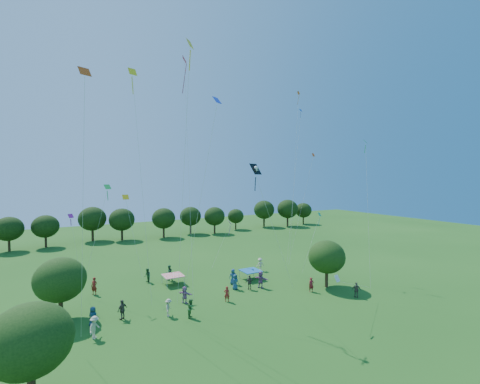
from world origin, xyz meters
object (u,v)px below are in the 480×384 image
near_tree_west (30,340)px  pirate_kite (257,172)px  tent_red_stripe (173,276)px  red_high_kite (186,98)px  near_tree_north (60,280)px  near_tree_east (327,257)px  tent_blue (251,271)px

near_tree_west → pirate_kite: 18.82m
tent_red_stripe → pirate_kite: bearing=-73.7°
near_tree_west → tent_red_stripe: (12.55, 15.82, -2.71)m
tent_red_stripe → red_high_kite: red_high_kite is taller
near_tree_north → pirate_kite: (14.85, -8.02, 9.21)m
near_tree_north → near_tree_east: 26.52m
near_tree_north → tent_blue: near_tree_north is taller
tent_red_stripe → pirate_kite: 17.38m
tent_blue → pirate_kite: bearing=-118.2°
near_tree_north → red_high_kite: red_high_kite is taller
tent_red_stripe → pirate_kite: (3.61, -12.34, 11.69)m
near_tree_west → tent_blue: 25.19m
near_tree_north → near_tree_east: bearing=-10.6°
near_tree_west → red_high_kite: size_ratio=0.24×
near_tree_east → red_high_kite: (-14.43, 5.56, 17.08)m
near_tree_west → pirate_kite: size_ratio=0.47×
near_tree_east → tent_red_stripe: bearing=148.2°
red_high_kite → tent_blue: bearing=6.4°
near_tree_east → tent_blue: near_tree_east is taller
tent_red_stripe → tent_blue: (8.78, -2.71, 0.00)m
near_tree_east → near_tree_north: bearing=169.4°
tent_blue → red_high_kite: bearing=-173.6°
near_tree_west → tent_red_stripe: bearing=51.6°
near_tree_north → red_high_kite: (11.64, 0.68, 16.98)m
pirate_kite → near_tree_north: bearing=151.6°
near_tree_north → near_tree_east: near_tree_north is taller
near_tree_north → tent_blue: (20.03, 1.62, -2.48)m
tent_blue → red_high_kite: 21.22m
near_tree_west → pirate_kite: bearing=12.2°
near_tree_east → pirate_kite: pirate_kite is taller
tent_blue → red_high_kite: size_ratio=0.09×
near_tree_north → near_tree_west: bearing=-96.5°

